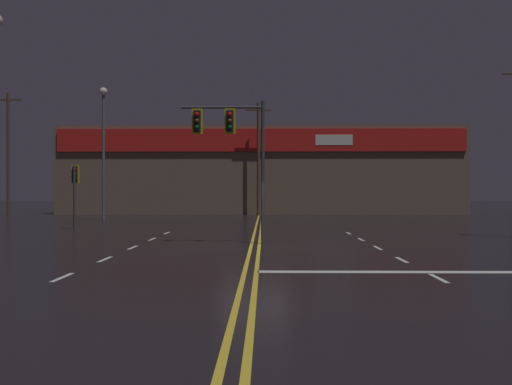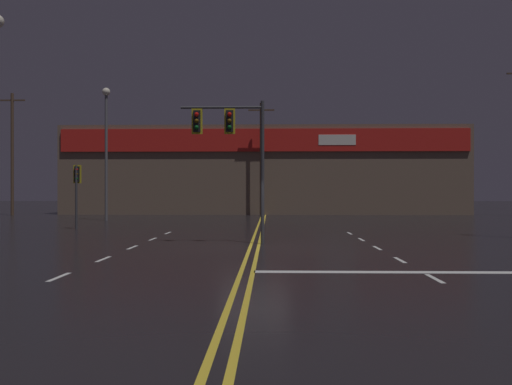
% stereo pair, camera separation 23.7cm
% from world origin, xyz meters
% --- Properties ---
extents(ground_plane, '(200.00, 200.00, 0.00)m').
position_xyz_m(ground_plane, '(0.00, 0.00, 0.00)').
color(ground_plane, black).
extents(road_markings, '(13.23, 60.00, 0.01)m').
position_xyz_m(road_markings, '(0.78, -1.08, 0.00)').
color(road_markings, gold).
rests_on(road_markings, ground).
extents(traffic_signal_median, '(3.27, 0.36, 5.57)m').
position_xyz_m(traffic_signal_median, '(-1.01, 1.51, 4.21)').
color(traffic_signal_median, '#38383D').
rests_on(traffic_signal_median, ground).
extents(traffic_signal_corner_northwest, '(0.42, 0.36, 3.48)m').
position_xyz_m(traffic_signal_corner_northwest, '(-9.91, 9.97, 2.55)').
color(traffic_signal_corner_northwest, '#38383D').
rests_on(traffic_signal_corner_northwest, ground).
extents(streetlight_near_left, '(0.56, 0.56, 9.32)m').
position_xyz_m(streetlight_near_left, '(-10.95, 19.03, 5.96)').
color(streetlight_near_left, '#59595E').
rests_on(streetlight_near_left, ground).
extents(building_backdrop, '(36.17, 10.23, 7.87)m').
position_xyz_m(building_backdrop, '(0.00, 33.74, 3.95)').
color(building_backdrop, brown).
rests_on(building_backdrop, ground).
extents(utility_pole_row, '(45.19, 0.26, 12.52)m').
position_xyz_m(utility_pole_row, '(1.23, 27.54, 5.68)').
color(utility_pole_row, '#4C3828').
rests_on(utility_pole_row, ground).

